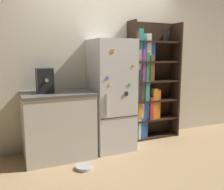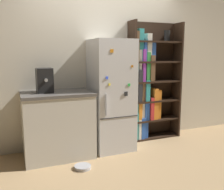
# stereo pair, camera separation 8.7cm
# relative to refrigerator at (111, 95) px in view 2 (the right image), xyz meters

# --- Properties ---
(ground_plane) EXTENTS (16.00, 16.00, 0.00)m
(ground_plane) POSITION_rel_refrigerator_xyz_m (0.00, -0.14, -0.83)
(ground_plane) COLOR tan
(wall_back) EXTENTS (8.00, 0.05, 2.60)m
(wall_back) POSITION_rel_refrigerator_xyz_m (0.00, 0.34, 0.47)
(wall_back) COLOR beige
(wall_back) RESTS_ON ground_plane
(refrigerator) EXTENTS (0.60, 0.65, 1.66)m
(refrigerator) POSITION_rel_refrigerator_xyz_m (0.00, 0.00, 0.00)
(refrigerator) COLOR silver
(refrigerator) RESTS_ON ground_plane
(bookshelf) EXTENTS (0.92, 0.29, 1.98)m
(bookshelf) POSITION_rel_refrigerator_xyz_m (0.75, 0.19, 0.10)
(bookshelf) COLOR black
(bookshelf) RESTS_ON ground_plane
(kitchen_counter) EXTENTS (0.96, 0.67, 0.93)m
(kitchen_counter) POSITION_rel_refrigerator_xyz_m (-0.82, -0.01, -0.37)
(kitchen_counter) COLOR beige
(kitchen_counter) RESTS_ON ground_plane
(espresso_machine) EXTENTS (0.21, 0.32, 0.33)m
(espresso_machine) POSITION_rel_refrigerator_xyz_m (-0.97, 0.04, 0.26)
(espresso_machine) COLOR black
(espresso_machine) RESTS_ON kitchen_counter
(pet_bowl) EXTENTS (0.22, 0.22, 0.04)m
(pet_bowl) POSITION_rel_refrigerator_xyz_m (-0.62, -0.55, -0.81)
(pet_bowl) COLOR #B7B7BC
(pet_bowl) RESTS_ON ground_plane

